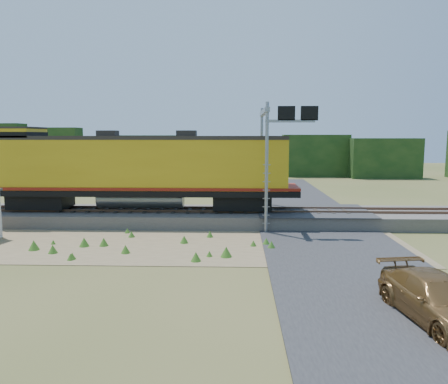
{
  "coord_description": "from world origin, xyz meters",
  "views": [
    {
      "loc": [
        2.25,
        -21.49,
        5.56
      ],
      "look_at": [
        1.44,
        3.0,
        2.4
      ],
      "focal_mm": 35.0,
      "sensor_mm": 36.0,
      "label": 1
    }
  ],
  "objects": [
    {
      "name": "locomotive",
      "position": [
        -4.3,
        6.0,
        3.51
      ],
      "size": [
        20.0,
        3.05,
        5.16
      ],
      "color": "black",
      "rests_on": "rails"
    },
    {
      "name": "ground",
      "position": [
        0.0,
        0.0,
        0.0
      ],
      "size": [
        140.0,
        140.0,
        0.0
      ],
      "primitive_type": "plane",
      "color": "#475123",
      "rests_on": "ground"
    },
    {
      "name": "dirt_shoulder",
      "position": [
        -2.0,
        0.5,
        0.01
      ],
      "size": [
        26.0,
        8.0,
        0.03
      ],
      "primitive_type": "cube",
      "color": "#8C7754",
      "rests_on": "ground"
    },
    {
      "name": "weed_clumps",
      "position": [
        -3.5,
        0.1,
        0.0
      ],
      "size": [
        15.0,
        6.2,
        0.56
      ],
      "primitive_type": null,
      "color": "#3B6F1F",
      "rests_on": "ground"
    },
    {
      "name": "road",
      "position": [
        7.0,
        0.74,
        0.09
      ],
      "size": [
        7.0,
        66.0,
        0.86
      ],
      "color": "#38383A",
      "rests_on": "ground"
    },
    {
      "name": "car",
      "position": [
        8.24,
        -8.73,
        0.69
      ],
      "size": [
        2.65,
        5.02,
        1.39
      ],
      "primitive_type": "imported",
      "rotation": [
        0.0,
        0.0,
        0.15
      ],
      "color": "olive",
      "rests_on": "ground"
    },
    {
      "name": "signal_gantry",
      "position": [
        4.23,
        5.32,
        5.56
      ],
      "size": [
        2.95,
        6.2,
        7.44
      ],
      "color": "gray",
      "rests_on": "ground"
    },
    {
      "name": "rails",
      "position": [
        0.0,
        6.0,
        0.88
      ],
      "size": [
        70.0,
        1.54,
        0.16
      ],
      "color": "brown",
      "rests_on": "ballast"
    },
    {
      "name": "ballast",
      "position": [
        0.0,
        6.0,
        0.4
      ],
      "size": [
        70.0,
        5.0,
        0.8
      ],
      "primitive_type": "cube",
      "color": "slate",
      "rests_on": "ground"
    },
    {
      "name": "tree_line_north",
      "position": [
        0.0,
        38.0,
        3.07
      ],
      "size": [
        130.0,
        3.0,
        6.5
      ],
      "color": "#153312",
      "rests_on": "ground"
    }
  ]
}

